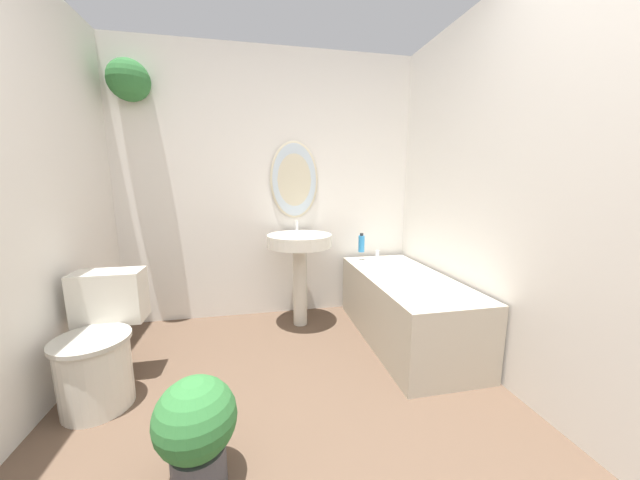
# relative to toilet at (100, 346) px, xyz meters

# --- Properties ---
(wall_back) EXTENTS (2.75, 0.31, 2.40)m
(wall_back) POSITION_rel_toilet_xyz_m (0.99, 1.08, 0.94)
(wall_back) COLOR silver
(wall_back) RESTS_ON ground_plane
(wall_right) EXTENTS (0.06, 2.57, 2.40)m
(wall_right) POSITION_rel_toilet_xyz_m (2.40, -0.17, 0.88)
(wall_right) COLOR silver
(wall_right) RESTS_ON ground_plane
(toilet) EXTENTS (0.39, 0.57, 0.71)m
(toilet) POSITION_rel_toilet_xyz_m (0.00, 0.00, 0.00)
(toilet) COLOR beige
(toilet) RESTS_ON ground_plane
(pedestal_sink) EXTENTS (0.55, 0.55, 0.91)m
(pedestal_sink) POSITION_rel_toilet_xyz_m (1.27, 0.75, 0.34)
(pedestal_sink) COLOR beige
(pedestal_sink) RESTS_ON ground_plane
(bathtub) EXTENTS (0.62, 1.40, 0.60)m
(bathtub) POSITION_rel_toilet_xyz_m (2.04, 0.31, -0.04)
(bathtub) COLOR #B2A893
(bathtub) RESTS_ON ground_plane
(shampoo_bottle) EXTENTS (0.06, 0.06, 0.18)m
(shampoo_bottle) POSITION_rel_toilet_xyz_m (1.87, 0.88, 0.37)
(shampoo_bottle) COLOR #2D84C6
(shampoo_bottle) RESTS_ON bathtub
(potted_plant) EXTENTS (0.33, 0.33, 0.47)m
(potted_plant) POSITION_rel_toilet_xyz_m (0.63, -0.71, -0.05)
(potted_plant) COLOR #47474C
(potted_plant) RESTS_ON ground_plane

